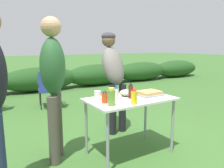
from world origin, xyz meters
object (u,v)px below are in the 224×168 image
paper_cup_stack (98,96)px  mustard_bottle (134,96)px  food_tray (149,93)px  camp_chair_near_hedge (49,87)px  relish_jar (111,97)px  bbq_sauce_bottle (131,91)px  mayo_bottle (116,94)px  mixing_bowl (127,93)px  standing_person_in_olive_jacket (53,77)px  folding_table (130,104)px  plate_stack (113,97)px  hot_sauce_bottle (105,97)px  standing_person_in_red_jacket (113,71)px

paper_cup_stack → mustard_bottle: 0.46m
food_tray → camp_chair_near_hedge: bearing=102.7°
relish_jar → bbq_sauce_bottle: size_ratio=0.98×
paper_cup_stack → bbq_sauce_bottle: 0.42m
mayo_bottle → camp_chair_near_hedge: bearing=90.8°
mixing_bowl → relish_jar: bearing=-144.8°
bbq_sauce_bottle → camp_chair_near_hedge: bearing=96.0°
standing_person_in_olive_jacket → folding_table: bearing=-83.7°
food_tray → plate_stack: food_tray is taller
hot_sauce_bottle → standing_person_in_olive_jacket: (-0.48, 0.37, 0.22)m
food_tray → mayo_bottle: size_ratio=1.59×
folding_table → food_tray: bearing=1.3°
folding_table → relish_jar: relish_jar is taller
mayo_bottle → bbq_sauce_bottle: bbq_sauce_bottle is taller
plate_stack → standing_person_in_red_jacket: (0.42, 0.66, 0.24)m
plate_stack → paper_cup_stack: bearing=-179.6°
hot_sauce_bottle → standing_person_in_red_jacket: (0.62, 0.81, 0.19)m
plate_stack → standing_person_in_red_jacket: standing_person_in_red_jacket is taller
mustard_bottle → hot_sauce_bottle: size_ratio=1.28×
plate_stack → standing_person_in_olive_jacket: bearing=161.5°
food_tray → mixing_bowl: (-0.27, 0.13, 0.02)m
mayo_bottle → camp_chair_near_hedge: (-0.04, 2.72, -0.37)m
folding_table → mixing_bowl: size_ratio=5.23×
food_tray → bbq_sauce_bottle: 0.33m
standing_person_in_red_jacket → standing_person_in_olive_jacket: size_ratio=0.93×
plate_stack → bbq_sauce_bottle: bearing=-34.1°
plate_stack → standing_person_in_olive_jacket: (-0.67, 0.23, 0.27)m
standing_person_in_olive_jacket → plate_stack: bearing=-80.4°
standing_person_in_olive_jacket → relish_jar: bearing=-109.0°
bbq_sauce_bottle → mixing_bowl: bearing=70.2°
mixing_bowl → camp_chair_near_hedge: (-0.33, 2.53, -0.31)m
food_tray → standing_person_in_red_jacket: standing_person_in_red_jacket is taller
mustard_bottle → standing_person_in_olive_jacket: size_ratio=0.11×
mixing_bowl → mustard_bottle: bearing=-115.3°
food_tray → paper_cup_stack: size_ratio=2.77×
paper_cup_stack → relish_jar: bearing=-85.9°
standing_person_in_red_jacket → relish_jar: bearing=-129.2°
standing_person_in_red_jacket → plate_stack: bearing=-128.8°
mixing_bowl → mayo_bottle: (-0.29, -0.19, 0.05)m
plate_stack → hot_sauce_bottle: (-0.20, -0.15, 0.05)m
relish_jar → mayo_bottle: (0.14, 0.11, -0.00)m
folding_table → standing_person_in_olive_jacket: bearing=158.2°
plate_stack → mayo_bottle: mayo_bottle is taller
folding_table → hot_sauce_bottle: size_ratio=7.44×
mixing_bowl → plate_stack: bearing=-176.5°
mustard_bottle → standing_person_in_red_jacket: (0.36, 1.03, 0.17)m
paper_cup_stack → mayo_bottle: 0.24m
food_tray → bbq_sauce_bottle: bearing=-177.5°
camp_chair_near_hedge → mustard_bottle: bearing=-76.6°
relish_jar → standing_person_in_red_jacket: bearing=57.1°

